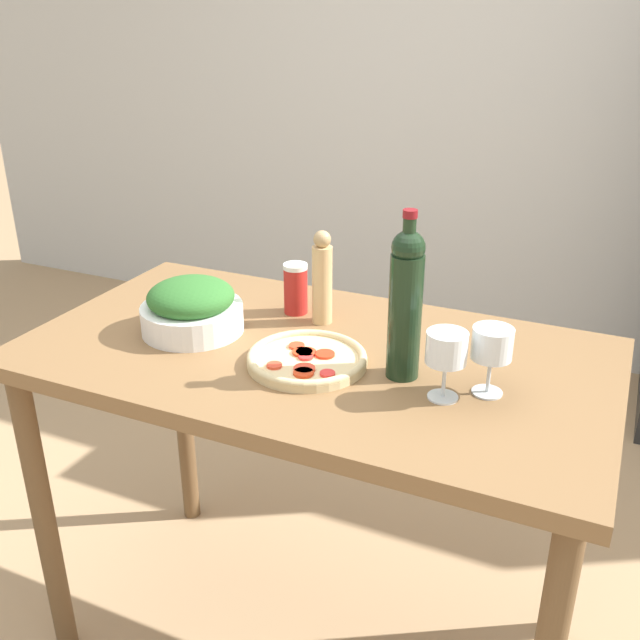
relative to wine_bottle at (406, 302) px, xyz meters
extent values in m
plane|color=tan|center=(-0.23, 0.03, -1.08)|extent=(14.00, 14.00, 0.00)
cube|color=silver|center=(-0.23, 2.14, 0.22)|extent=(6.40, 0.06, 2.60)
cube|color=brown|center=(-0.23, 0.03, -0.19)|extent=(1.35, 0.74, 0.04)
cylinder|color=brown|center=(-0.84, -0.27, -0.65)|extent=(0.06, 0.06, 0.87)
cylinder|color=brown|center=(-0.84, 0.34, -0.65)|extent=(0.06, 0.06, 0.87)
cylinder|color=brown|center=(0.39, 0.34, -0.65)|extent=(0.06, 0.06, 0.87)
cylinder|color=black|center=(0.00, 0.00, -0.04)|extent=(0.07, 0.07, 0.27)
sphere|color=black|center=(0.00, 0.00, 0.12)|extent=(0.07, 0.07, 0.07)
cylinder|color=black|center=(0.00, 0.00, 0.15)|extent=(0.03, 0.03, 0.06)
cylinder|color=maroon|center=(0.00, 0.00, 0.19)|extent=(0.03, 0.03, 0.02)
cylinder|color=silver|center=(0.11, -0.06, -0.17)|extent=(0.06, 0.06, 0.00)
cylinder|color=silver|center=(0.11, -0.06, -0.13)|extent=(0.01, 0.01, 0.08)
cylinder|color=white|center=(0.11, -0.06, -0.06)|extent=(0.08, 0.08, 0.07)
cylinder|color=maroon|center=(0.11, -0.06, -0.08)|extent=(0.07, 0.07, 0.02)
cylinder|color=silver|center=(0.18, 0.00, -0.17)|extent=(0.06, 0.06, 0.00)
cylinder|color=silver|center=(0.18, 0.00, -0.13)|extent=(0.01, 0.01, 0.08)
cylinder|color=white|center=(0.18, 0.00, -0.06)|extent=(0.08, 0.08, 0.07)
cylinder|color=maroon|center=(0.18, 0.00, -0.08)|extent=(0.07, 0.07, 0.01)
cylinder|color=tan|center=(-0.27, 0.19, -0.07)|extent=(0.05, 0.05, 0.20)
sphere|color=tan|center=(-0.27, 0.19, 0.05)|extent=(0.04, 0.04, 0.04)
cylinder|color=white|center=(-0.54, 0.01, -0.14)|extent=(0.25, 0.25, 0.07)
ellipsoid|color=#2D6628|center=(-0.54, 0.01, -0.08)|extent=(0.21, 0.21, 0.09)
cylinder|color=#DBC189|center=(-0.21, -0.04, -0.16)|extent=(0.27, 0.27, 0.02)
torus|color=#DBC189|center=(-0.21, -0.04, -0.15)|extent=(0.27, 0.27, 0.02)
cylinder|color=red|center=(-0.21, -0.04, -0.15)|extent=(0.03, 0.03, 0.01)
cylinder|color=#E5452C|center=(-0.19, -0.09, -0.15)|extent=(0.05, 0.05, 0.01)
cylinder|color=#DE4229|center=(-0.25, -0.11, -0.15)|extent=(0.03, 0.03, 0.01)
cylinder|color=red|center=(-0.18, -0.01, -0.15)|extent=(0.04, 0.04, 0.01)
cylinder|color=red|center=(-0.13, -0.09, -0.15)|extent=(0.03, 0.03, 0.01)
cylinder|color=red|center=(-0.25, 0.00, -0.15)|extent=(0.04, 0.04, 0.01)
cylinder|color=red|center=(-0.23, -0.02, -0.15)|extent=(0.05, 0.05, 0.01)
cylinder|color=red|center=(-0.22, -0.02, -0.15)|extent=(0.05, 0.05, 0.01)
cylinder|color=red|center=(-0.18, -0.11, -0.15)|extent=(0.04, 0.04, 0.01)
cylinder|color=#B2231E|center=(-0.36, 0.21, -0.11)|extent=(0.06, 0.06, 0.12)
cylinder|color=white|center=(-0.36, 0.21, -0.05)|extent=(0.06, 0.06, 0.01)
camera|label=1|loc=(0.40, -1.31, 0.56)|focal=40.00mm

